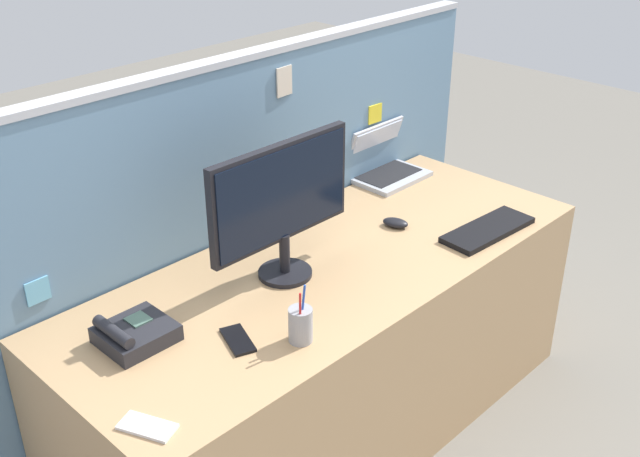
% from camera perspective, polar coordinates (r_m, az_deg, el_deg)
% --- Properties ---
extents(ground_plane, '(10.00, 10.00, 0.00)m').
position_cam_1_polar(ground_plane, '(3.13, 0.68, -14.41)').
color(ground_plane, slate).
extents(desk, '(2.03, 0.78, 0.74)m').
position_cam_1_polar(desk, '(2.89, 0.72, -8.96)').
color(desk, tan).
rests_on(desk, ground_plane).
extents(cubicle_divider, '(2.46, 0.08, 1.40)m').
position_cam_1_polar(cubicle_divider, '(2.98, -5.27, -0.29)').
color(cubicle_divider, '#6084A3').
rests_on(cubicle_divider, ground_plane).
extents(desktop_monitor, '(0.58, 0.18, 0.47)m').
position_cam_1_polar(desktop_monitor, '(2.50, -2.86, 2.12)').
color(desktop_monitor, black).
rests_on(desktop_monitor, desk).
extents(laptop, '(0.32, 0.25, 0.23)m').
position_cam_1_polar(laptop, '(3.35, 4.64, 4.79)').
color(laptop, '#B2B5BC').
rests_on(laptop, desk).
extents(desk_phone, '(0.20, 0.19, 0.09)m').
position_cam_1_polar(desk_phone, '(2.35, -13.59, -7.57)').
color(desk_phone, '#232328').
rests_on(desk_phone, desk).
extents(keyboard_main, '(0.41, 0.17, 0.02)m').
position_cam_1_polar(keyboard_main, '(2.95, 12.31, -0.09)').
color(keyboard_main, black).
rests_on(keyboard_main, desk).
extents(computer_mouse_right_hand, '(0.09, 0.11, 0.03)m').
position_cam_1_polar(computer_mouse_right_hand, '(2.94, 5.61, 0.43)').
color(computer_mouse_right_hand, black).
rests_on(computer_mouse_right_hand, desk).
extents(pen_cup, '(0.07, 0.07, 0.19)m').
position_cam_1_polar(pen_cup, '(2.28, -1.45, -7.12)').
color(pen_cup, '#99999E').
rests_on(pen_cup, desk).
extents(cell_phone_white_slab, '(0.12, 0.16, 0.01)m').
position_cam_1_polar(cell_phone_white_slab, '(2.06, -12.67, -14.12)').
color(cell_phone_white_slab, silver).
rests_on(cell_phone_white_slab, desk).
extents(cell_phone_black_slab, '(0.11, 0.16, 0.01)m').
position_cam_1_polar(cell_phone_black_slab, '(2.32, -6.11, -8.20)').
color(cell_phone_black_slab, black).
rests_on(cell_phone_black_slab, desk).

